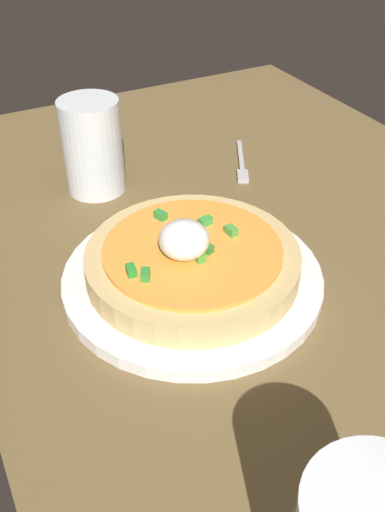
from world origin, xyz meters
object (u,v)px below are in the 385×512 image
plate (193,277)px  cup_near (93,149)px  pizza (192,259)px  fork (241,164)px

plate → cup_near: bearing=-174.4°
cup_near → pizza: bearing=5.3°
cup_near → fork: cup_near is taller
cup_near → fork: size_ratio=1.10×
fork → plate: bearing=-14.2°
cup_near → plate: bearing=5.6°
plate → cup_near: 22.40cm
fork → cup_near: bearing=-71.6°
pizza → cup_near: (-21.82, -2.04, 2.43)cm
pizza → cup_near: cup_near is taller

